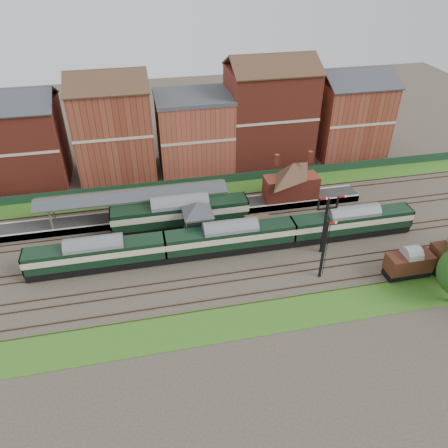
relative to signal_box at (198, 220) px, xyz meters
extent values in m
plane|color=#473D33|center=(3.00, -3.25, -3.19)|extent=(160.00, 160.00, 0.00)
cube|color=#2D6619|center=(3.00, 12.75, -3.16)|extent=(90.00, 4.50, 0.06)
cube|color=#2D6619|center=(3.00, -15.25, -3.16)|extent=(90.00, 5.00, 0.06)
cube|color=#193823|center=(3.00, 14.75, -2.44)|extent=(90.00, 0.12, 1.50)
cube|color=#2D2D2D|center=(-2.00, 6.50, -2.69)|extent=(55.00, 3.40, 1.00)
cube|color=#5A6C4D|center=(0.00, 0.00, -1.99)|extent=(3.40, 3.20, 2.40)
cube|color=brown|center=(0.00, 0.00, 0.21)|extent=(3.60, 3.40, 2.00)
pyramid|color=#383A3F|center=(0.00, 0.00, 2.01)|extent=(5.40, 5.40, 1.60)
cube|color=maroon|center=(8.00, 0.00, -2.09)|extent=(3.00, 2.40, 2.20)
cube|color=#4C3323|center=(8.00, -0.65, -0.64)|extent=(3.20, 1.34, 0.79)
cube|color=#4C3323|center=(8.00, 0.65, -0.64)|extent=(3.20, 1.34, 0.79)
cube|color=maroon|center=(15.00, 6.50, -0.44)|extent=(8.00, 3.00, 3.50)
pyramid|color=#4C3323|center=(15.00, 6.50, 2.41)|extent=(8.10, 8.10, 2.20)
cube|color=maroon|center=(12.50, 6.50, 2.91)|extent=(0.60, 0.60, 1.60)
cube|color=maroon|center=(17.50, 6.50, 2.91)|extent=(0.60, 0.60, 1.60)
cube|color=brown|center=(-19.00, 5.20, -0.49)|extent=(0.22, 0.22, 3.40)
cube|color=brown|center=(3.00, 7.80, -0.49)|extent=(0.22, 0.22, 3.40)
cube|color=#383A3F|center=(-8.00, 5.55, 1.41)|extent=(26.00, 1.99, 0.90)
cube|color=#383A3F|center=(-8.00, 7.45, 1.41)|extent=(26.00, 1.99, 0.90)
cube|color=brown|center=(-8.00, 6.50, 1.79)|extent=(26.00, 0.20, 0.20)
cube|color=black|center=(15.00, -5.75, 0.81)|extent=(0.25, 0.25, 8.00)
cube|color=black|center=(15.00, -5.75, 3.41)|extent=(2.60, 0.18, 0.18)
cube|color=#B2140F|center=(14.35, -5.75, 4.86)|extent=(1.10, 0.08, 0.25)
cube|color=#B2140F|center=(16.75, -5.75, 4.86)|extent=(1.10, 0.08, 0.25)
cube|color=black|center=(13.00, -10.25, 0.81)|extent=(0.25, 0.25, 8.00)
cube|color=#B2140F|center=(13.55, -10.25, 4.51)|extent=(1.10, 0.08, 0.25)
cube|color=maroon|center=(-25.00, 21.75, 3.31)|extent=(14.00, 10.00, 13.00)
cube|color=maroon|center=(-10.00, 21.75, 4.31)|extent=(12.00, 10.00, 15.00)
cube|color=#9F4233|center=(3.00, 21.75, 2.81)|extent=(12.00, 10.00, 12.00)
cube|color=maroon|center=(16.00, 21.75, 4.81)|extent=(14.00, 10.00, 16.00)
cube|color=maroon|center=(31.00, 21.75, 3.31)|extent=(12.00, 10.00, 13.00)
cube|color=black|center=(-12.97, -3.25, -2.53)|extent=(16.56, 2.32, 1.01)
cube|color=black|center=(-12.97, -3.25, -0.82)|extent=(16.56, 2.58, 2.39)
cube|color=beige|center=(-12.97, -3.25, -0.54)|extent=(16.58, 2.62, 0.83)
cube|color=slate|center=(-12.97, -3.25, 0.51)|extent=(16.56, 2.58, 0.55)
cube|color=black|center=(3.59, -3.25, -2.53)|extent=(16.56, 2.32, 1.01)
cube|color=black|center=(3.59, -3.25, -0.82)|extent=(16.56, 2.58, 2.39)
cube|color=beige|center=(3.59, -3.25, -0.54)|extent=(16.58, 2.62, 0.83)
cube|color=slate|center=(3.59, -3.25, 0.51)|extent=(16.56, 2.58, 0.55)
cube|color=black|center=(20.16, -3.25, -2.53)|extent=(16.56, 2.32, 1.01)
cube|color=black|center=(20.16, -3.25, -0.82)|extent=(16.56, 2.58, 2.39)
cube|color=beige|center=(20.16, -3.25, -0.54)|extent=(16.58, 2.62, 0.83)
cube|color=slate|center=(20.16, -3.25, 0.51)|extent=(16.56, 2.58, 0.55)
cube|color=black|center=(-1.92, 3.25, -2.46)|extent=(18.58, 2.60, 1.14)
cube|color=black|center=(-1.92, 3.25, -0.55)|extent=(18.58, 2.89, 2.68)
cube|color=beige|center=(-1.92, 3.25, -0.23)|extent=(18.60, 2.93, 0.93)
cube|color=slate|center=(-1.92, 3.25, 0.94)|extent=(18.58, 2.89, 0.62)
cube|color=black|center=(23.19, -12.25, -2.63)|extent=(5.34, 1.97, 0.80)
cube|color=#441B13|center=(23.19, -12.25, -1.16)|extent=(5.34, 2.31, 2.14)
cube|color=gray|center=(23.19, -12.25, 0.01)|extent=(5.34, 2.31, 0.39)
camera|label=1|loc=(-6.49, -46.70, 31.60)|focal=35.00mm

